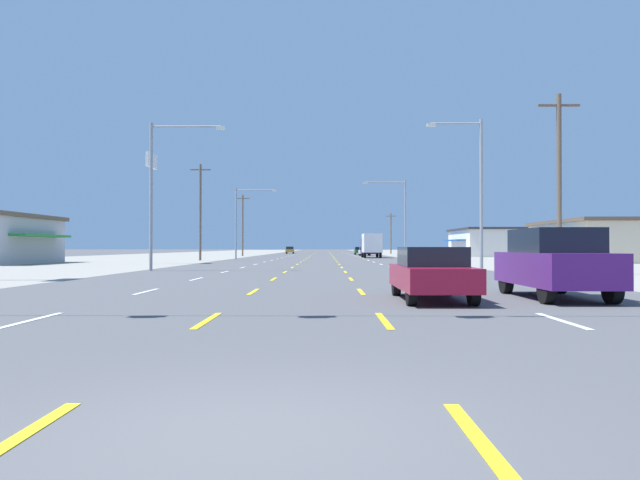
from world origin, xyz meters
name	(u,v)px	position (x,y,z in m)	size (l,w,h in m)	color
ground_plane	(320,259)	(0.00, 66.00, 0.00)	(572.00, 572.00, 0.00)	#4C4C4F
lot_apron_left	(115,259)	(-24.75, 66.00, 0.00)	(28.00, 440.00, 0.01)	gray
lot_apron_right	(527,259)	(24.75, 66.00, 0.00)	(28.00, 440.00, 0.01)	gray
lane_markings	(322,255)	(0.00, 104.50, 0.01)	(10.64, 227.60, 0.01)	white
signal_span_wire	(284,51)	(-0.25, 7.34, 5.46)	(26.05, 0.52, 9.28)	brown
sedan_inner_right_nearest	(431,273)	(3.49, 11.49, 0.76)	(1.80, 4.50, 1.46)	maroon
suv_far_right_near	(554,262)	(7.10, 12.16, 1.03)	(1.98, 4.90, 1.98)	#4C196B
box_truck_far_right_mid	(371,244)	(6.82, 75.15, 1.84)	(2.40, 7.20, 3.23)	#4C196B
sedan_far_right_midfar	(365,251)	(7.16, 93.95, 0.76)	(1.80, 4.50, 1.46)	white
sedan_far_right_far	(359,251)	(7.03, 107.41, 0.76)	(1.80, 4.50, 1.46)	#235B2D
hatchback_far_left_farther	(290,250)	(-7.15, 123.92, 0.78)	(1.72, 3.90, 1.54)	#B28C33
storefront_right_row_1	(608,241)	(28.71, 54.22, 2.07)	(12.45, 15.21, 4.10)	beige
storefront_right_row_2	(500,242)	(27.87, 87.35, 2.18)	(14.82, 15.27, 4.33)	silver
pole_sign_left_row_1	(151,179)	(-14.66, 46.76, 7.41)	(0.24, 2.66, 9.67)	gray
streetlight_left_row_0	(160,183)	(-9.62, 31.47, 5.39)	(4.67, 0.26, 9.14)	gray
streetlight_right_row_0	(476,184)	(9.83, 31.47, 5.33)	(3.42, 0.26, 9.30)	gray
streetlight_left_row_1	(241,216)	(-9.53, 65.87, 5.12)	(4.99, 0.26, 8.56)	gray
streetlight_right_row_1	(400,212)	(9.56, 65.87, 5.62)	(5.14, 0.26, 9.48)	gray
utility_pole_right_row_0	(559,181)	(12.92, 26.45, 4.96)	(2.20, 0.26, 9.53)	brown
utility_pole_left_row_1	(200,210)	(-12.92, 58.78, 5.40)	(2.20, 0.26, 10.40)	brown
utility_pole_left_row_2	(243,224)	(-12.80, 90.50, 5.16)	(2.20, 0.26, 9.93)	brown
utility_pole_right_row_3	(391,233)	(14.43, 119.72, 4.47)	(2.20, 0.26, 8.56)	brown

